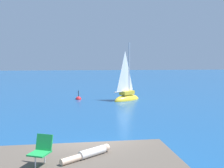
% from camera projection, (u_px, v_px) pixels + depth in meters
% --- Properties ---
extents(ground_plane, '(160.00, 160.00, 0.00)m').
position_uv_depth(ground_plane, '(92.00, 161.00, 10.66)').
color(ground_plane, navy).
extents(boulder_inland, '(1.54, 1.64, 0.99)m').
position_uv_depth(boulder_inland, '(116.00, 166.00, 10.17)').
color(boulder_inland, '#514D44').
rests_on(boulder_inland, ground).
extents(sailboat_near, '(3.09, 2.73, 5.88)m').
position_uv_depth(sailboat_near, '(127.00, 97.00, 25.99)').
color(sailboat_near, yellow).
rests_on(sailboat_near, ground).
extents(person_sunbather, '(1.48, 1.18, 0.25)m').
position_uv_depth(person_sunbather, '(89.00, 153.00, 8.14)').
color(person_sunbather, white).
rests_on(person_sunbather, shore_ledge).
extents(beach_chair, '(0.68, 0.74, 0.80)m').
position_uv_depth(beach_chair, '(42.00, 149.00, 7.55)').
color(beach_chair, green).
rests_on(beach_chair, shore_ledge).
extents(marker_buoy, '(0.56, 0.56, 1.13)m').
position_uv_depth(marker_buoy, '(78.00, 99.00, 26.50)').
color(marker_buoy, red).
rests_on(marker_buoy, ground).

